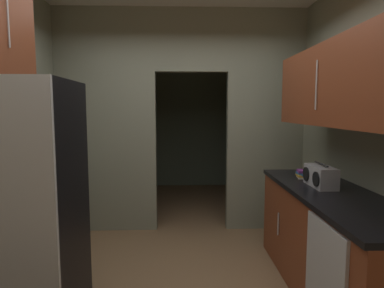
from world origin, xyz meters
TOP-DOWN VIEW (x-y plane):
  - kitchen_partition at (-0.04, 1.69)m, footprint 3.13×0.12m
  - adjoining_room_shell at (0.00, 3.43)m, footprint 3.13×2.58m
  - refrigerator at (-1.16, -0.23)m, footprint 0.81×0.74m
  - lower_cabinet_run at (1.24, 0.04)m, footprint 0.65×2.04m
  - dishwasher at (0.93, -0.53)m, footprint 0.02×0.56m
  - upper_cabinet_counterside at (1.24, 0.04)m, footprint 0.36×1.84m
  - boombox at (1.21, 0.24)m, footprint 0.18×0.37m
  - book_stack at (1.20, 0.59)m, footprint 0.16×0.18m

SIDE VIEW (x-z plane):
  - dishwasher at x=0.93m, z-range 0.00..0.83m
  - lower_cabinet_run at x=1.24m, z-range 0.00..0.89m
  - refrigerator at x=-1.16m, z-range 0.00..1.77m
  - book_stack at x=1.20m, z-range 0.89..0.97m
  - boombox at x=1.21m, z-range 0.88..1.09m
  - adjoining_room_shell at x=0.00m, z-range 0.00..2.81m
  - kitchen_partition at x=-0.04m, z-range 0.10..2.91m
  - upper_cabinet_counterside at x=1.24m, z-range 1.43..2.07m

